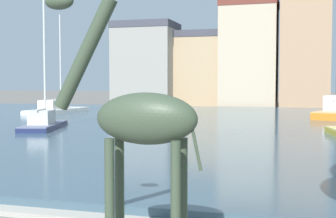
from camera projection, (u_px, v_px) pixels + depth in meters
The scene contains 9 objects.
harbor_water at pixel (218, 125), 30.78m from camera, with size 77.68×42.10×0.32m, color #3D5666.
quay_edge_coping at pixel (49, 214), 10.36m from camera, with size 77.68×0.50×0.12m, color #ADA89E.
giraffe_statue at pixel (138, 124), 7.26m from camera, with size 2.63×0.63×4.59m.
sailboat_navy at pixel (45, 125), 27.22m from camera, with size 3.07×5.97×7.98m.
sailboat_white at pixel (61, 110), 41.51m from camera, with size 2.61×8.66×8.97m.
townhouse_narrow_midrow at pixel (146, 65), 56.50m from camera, with size 7.26×6.03×10.19m.
townhouse_tall_gabled at pixel (205, 69), 56.96m from camera, with size 6.91×6.13×9.13m.
townhouse_end_terrace at pixel (249, 55), 53.72m from camera, with size 6.50×5.20×12.35m.
townhouse_wide_warehouse at pixel (305, 51), 52.64m from camera, with size 5.37×7.71×12.95m.
Camera 1 is at (5.39, -2.51, 2.99)m, focal length 49.89 mm.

